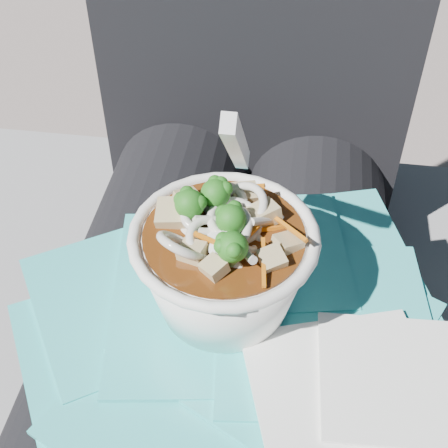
# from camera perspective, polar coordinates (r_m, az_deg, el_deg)

# --- Properties ---
(stone_ledge) EXTENTS (1.00, 0.51, 0.43)m
(stone_ledge) POSITION_cam_1_polar(r_m,az_deg,el_deg) (0.93, 1.16, -13.51)
(stone_ledge) COLOR gray
(stone_ledge) RESTS_ON ground
(lap) EXTENTS (0.32, 0.48, 0.16)m
(lap) POSITION_cam_1_polar(r_m,az_deg,el_deg) (0.60, -0.35, -10.53)
(lap) COLOR black
(lap) RESTS_ON stone_ledge
(person_body) EXTENTS (0.34, 0.94, 0.98)m
(person_body) POSITION_cam_1_polar(r_m,az_deg,el_deg) (0.64, 0.89, -2.32)
(person_body) COLOR black
(person_body) RESTS_ON ground
(plastic_bag) EXTENTS (0.38, 0.36, 0.02)m
(plastic_bag) POSITION_cam_1_polar(r_m,az_deg,el_deg) (0.51, 1.79, -8.44)
(plastic_bag) COLOR #2FC4C5
(plastic_bag) RESTS_ON lap
(napkins) EXTENTS (0.17, 0.17, 0.01)m
(napkins) POSITION_cam_1_polar(r_m,az_deg,el_deg) (0.47, 12.59, -14.61)
(napkins) COLOR white
(napkins) RESTS_ON plastic_bag
(udon_bowl) EXTENTS (0.15, 0.16, 0.19)m
(udon_bowl) POSITION_cam_1_polar(r_m,az_deg,el_deg) (0.47, -0.02, -3.13)
(udon_bowl) COLOR white
(udon_bowl) RESTS_ON plastic_bag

